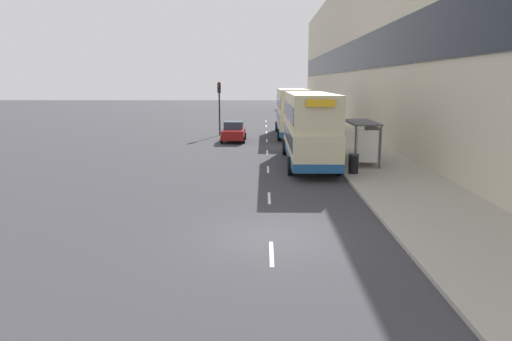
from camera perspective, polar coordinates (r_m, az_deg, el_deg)
The scene contains 20 objects.
ground_plane at distance 15.01m, azimuth 1.86°, elevation -8.29°, with size 220.00×220.00×0.00m, color #38383D.
pavement at distance 53.31m, azimuth 8.32°, elevation 5.67°, with size 5.00×93.00×0.14m.
terrace_facade at distance 53.85m, azimuth 12.93°, elevation 14.51°, with size 3.10×93.00×16.94m.
lane_mark_0 at distance 13.61m, azimuth 1.95°, elevation -10.35°, with size 0.12×2.00×0.01m.
lane_mark_1 at distance 19.83m, azimuth 1.66°, elevation -3.45°, with size 0.12×2.00×0.01m.
lane_mark_2 at distance 26.20m, azimuth 1.51°, elevation 0.13°, with size 0.12×2.00×0.01m.
lane_mark_3 at distance 32.63m, azimuth 1.42°, elevation 2.30°, with size 0.12×2.00×0.01m.
lane_mark_4 at distance 39.10m, azimuth 1.36°, elevation 3.76°, with size 0.12×2.00×0.01m.
lane_mark_5 at distance 45.58m, azimuth 1.32°, elevation 4.80°, with size 0.12×2.00×0.01m.
lane_mark_6 at distance 52.07m, azimuth 1.28°, elevation 5.58°, with size 0.12×2.00×0.01m.
lane_mark_7 at distance 58.57m, azimuth 1.26°, elevation 6.19°, with size 0.12×2.00×0.01m.
bus_shelter at distance 27.95m, azimuth 13.46°, elevation 4.40°, with size 1.60×4.20×2.48m.
double_decker_bus_near at distance 27.81m, azimuth 6.64°, elevation 5.44°, with size 2.85×10.83×4.30m.
double_decker_bus_ahead at distance 42.41m, azimuth 4.52°, elevation 7.39°, with size 2.85×11.29×4.30m.
car_0 at distance 38.65m, azimuth -2.79°, elevation 4.91°, with size 1.99×4.28×1.68m.
car_1 at distance 82.05m, azimuth 3.36°, elevation 8.14°, with size 1.93×4.51×1.65m.
pedestrian_at_shelter at distance 31.15m, azimuth 10.39°, elevation 3.62°, with size 0.35×0.35×1.75m.
pedestrian_1 at distance 32.88m, azimuth 10.77°, elevation 3.88°, with size 0.32×0.32×1.63m.
litter_bin at distance 24.87m, azimuth 12.09°, elevation 0.85°, with size 0.55×0.55×1.05m.
traffic_light_far_kerb at distance 42.83m, azimuth -4.61°, elevation 8.82°, with size 0.30×0.32×4.95m.
Camera 1 is at (-0.23, -14.16, 4.97)m, focal length 32.00 mm.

